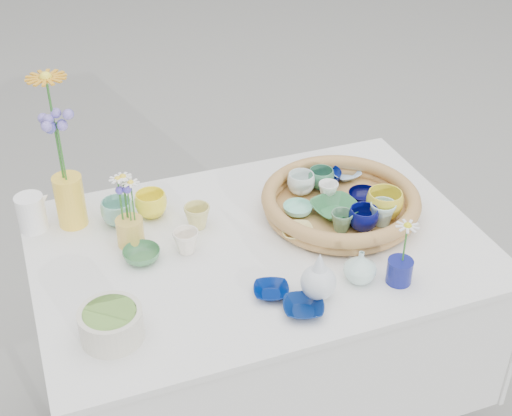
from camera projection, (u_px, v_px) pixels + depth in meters
name	position (u px, v px, depth m)	size (l,w,h in m)	color
wicker_tray	(340.00, 203.00, 2.12)	(0.47, 0.47, 0.08)	#A5713F
tray_ceramic_0	(323.00, 177.00, 2.25)	(0.12, 0.12, 0.04)	#03105E
tray_ceramic_1	(363.00, 196.00, 2.16)	(0.09, 0.09, 0.03)	#020334
tray_ceramic_2	(384.00, 205.00, 2.07)	(0.11, 0.11, 0.09)	yellow
tray_ceramic_3	(335.00, 209.00, 2.10)	(0.14, 0.14, 0.03)	#337C47
tray_ceramic_4	(342.00, 221.00, 2.03)	(0.06, 0.06, 0.06)	#55835F
tray_ceramic_5	(298.00, 209.00, 2.11)	(0.09, 0.09, 0.03)	#81D2B6
tray_ceramic_6	(301.00, 183.00, 2.19)	(0.09, 0.09, 0.07)	silver
tray_ceramic_7	(328.00, 191.00, 2.16)	(0.06, 0.06, 0.06)	white
tray_ceramic_8	(345.00, 174.00, 2.28)	(0.09, 0.09, 0.02)	#B1D9FF
tray_ceramic_9	(363.00, 219.00, 2.03)	(0.09, 0.09, 0.07)	#060A53
tray_ceramic_10	(297.00, 232.00, 2.02)	(0.09, 0.09, 0.02)	#F6E786
tray_ceramic_11	(382.00, 213.00, 2.05)	(0.08, 0.08, 0.07)	#ADDEDB
tray_ceramic_12	(321.00, 179.00, 2.21)	(0.08, 0.08, 0.06)	#377855
loose_ceramic_0	(151.00, 204.00, 2.12)	(0.10, 0.10, 0.08)	yellow
loose_ceramic_1	(197.00, 217.00, 2.07)	(0.08, 0.08, 0.07)	#D6CC75
loose_ceramic_2	(142.00, 255.00, 1.95)	(0.10, 0.10, 0.03)	#407B4A
loose_ceramic_3	(186.00, 242.00, 1.97)	(0.07, 0.07, 0.07)	white
loose_ceramic_4	(271.00, 291.00, 1.83)	(0.09, 0.09, 0.02)	#00155A
loose_ceramic_5	(117.00, 212.00, 2.08)	(0.10, 0.10, 0.08)	#7DBFAB
loose_ceramic_6	(303.00, 308.00, 1.78)	(0.10, 0.10, 0.03)	#061C55
fluted_bowl	(111.00, 324.00, 1.69)	(0.15, 0.15, 0.08)	beige
bud_vase_paleblue	(319.00, 275.00, 1.79)	(0.09, 0.09, 0.14)	silver
bud_vase_seafoam	(360.00, 266.00, 1.86)	(0.09, 0.09, 0.09)	silver
bud_vase_cobalt	(399.00, 271.00, 1.86)	(0.07, 0.07, 0.07)	navy
single_daisy	(405.00, 243.00, 1.82)	(0.07, 0.07, 0.13)	white
tall_vase_yellow	(70.00, 201.00, 2.06)	(0.08, 0.08, 0.16)	yellow
gerbera	(55.00, 130.00, 1.93)	(0.12, 0.12, 0.32)	orange
hydrangea	(61.00, 152.00, 1.95)	(0.07, 0.07, 0.25)	#4D4DB1
white_pitcher	(31.00, 213.00, 2.05)	(0.12, 0.08, 0.11)	white
daisy_cup	(130.00, 232.00, 2.00)	(0.08, 0.08, 0.08)	#E2B84C
daisy_posy	(127.00, 197.00, 1.93)	(0.08, 0.08, 0.15)	white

